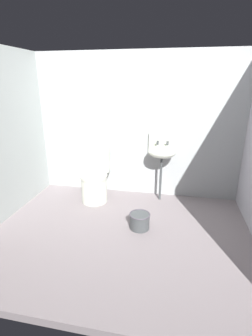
% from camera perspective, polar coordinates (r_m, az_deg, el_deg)
% --- Properties ---
extents(ground_plane, '(3.46, 2.60, 0.08)m').
position_cam_1_polar(ground_plane, '(3.13, -1.03, -14.56)').
color(ground_plane, gray).
extents(wall_back, '(3.46, 0.10, 2.12)m').
position_cam_1_polar(wall_back, '(3.78, 2.66, 9.55)').
color(wall_back, '#ADB2B3').
rests_on(wall_back, ground).
extents(toilet_near_wall, '(0.43, 0.62, 0.78)m').
position_cam_1_polar(toilet_near_wall, '(3.74, -7.10, -2.51)').
color(toilet_near_wall, silver).
rests_on(toilet_near_wall, ground).
extents(sink, '(0.42, 0.35, 0.99)m').
position_cam_1_polar(sink, '(3.60, 8.34, 3.85)').
color(sink, '#44494A').
rests_on(sink, ground).
extents(bucket, '(0.26, 0.26, 0.20)m').
position_cam_1_polar(bucket, '(3.08, 3.17, -12.05)').
color(bucket, '#44494A').
rests_on(bucket, ground).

